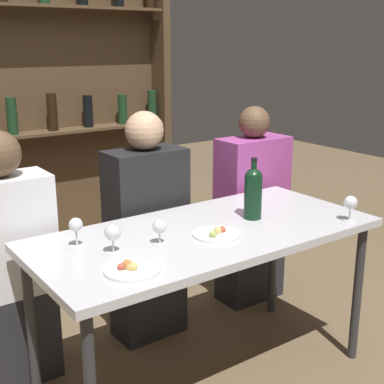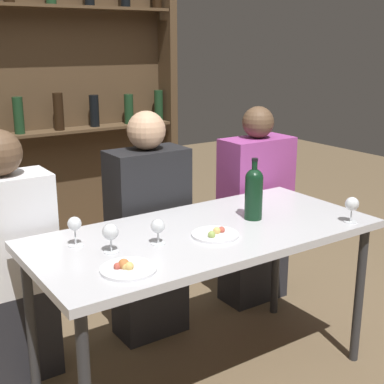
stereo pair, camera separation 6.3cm
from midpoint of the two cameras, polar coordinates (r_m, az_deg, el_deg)
name	(u,v)px [view 1 (the left image)]	position (r m, az deg, el deg)	size (l,w,h in m)	color
ground_plane	(205,377)	(2.71, 0.69, -19.14)	(10.00, 10.00, 0.00)	brown
dining_table	(206,243)	(2.39, 0.74, -5.52)	(1.55, 0.71, 0.75)	silver
wine_rack_wall	(49,117)	(3.86, -15.46, 7.70)	(1.83, 0.21, 2.03)	#4C3823
wine_bottle	(253,191)	(2.49, 5.83, 0.09)	(0.08, 0.08, 0.29)	black
wine_glass_0	(113,233)	(2.11, -9.31, -4.39)	(0.07, 0.07, 0.12)	silver
wine_glass_1	(351,204)	(2.55, 15.88, -1.21)	(0.06, 0.06, 0.12)	silver
wine_glass_2	(159,228)	(2.18, -4.32, -3.81)	(0.06, 0.06, 0.11)	silver
wine_glass_3	(76,226)	(2.20, -13.09, -3.61)	(0.06, 0.06, 0.12)	silver
food_plate_0	(131,269)	(1.97, -7.42, -8.15)	(0.21, 0.21, 0.04)	white
food_plate_1	(216,234)	(2.29, 1.82, -4.50)	(0.20, 0.20, 0.04)	white
seated_person_left	(9,270)	(2.58, -19.65, -7.81)	(0.41, 0.22, 1.19)	#26262B
seated_person_center	(147,234)	(2.83, -5.44, -4.52)	(0.41, 0.22, 1.22)	#26262B
seated_person_right	(251,212)	(3.24, 5.80, -2.17)	(0.43, 0.22, 1.20)	#26262B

